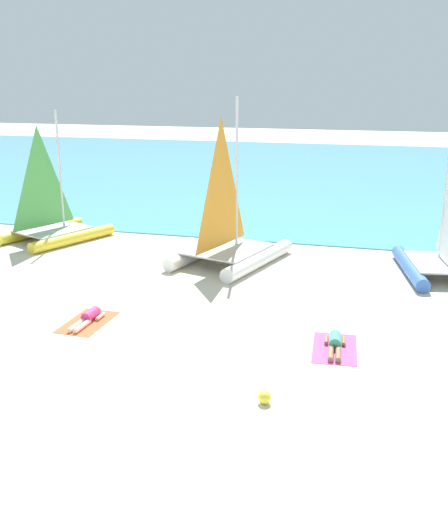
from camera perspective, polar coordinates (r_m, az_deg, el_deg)
name	(u,v)px	position (r m, az deg, el deg)	size (l,w,h in m)	color
ground_plane	(255,252)	(24.11, 2.95, 0.33)	(120.00, 120.00, 0.00)	beige
ocean_water	(319,173)	(45.04, 8.83, 7.67)	(120.00, 40.00, 0.05)	#4C9EB7
sailboat_blue	(444,254)	(22.34, 19.77, 0.22)	(3.35, 4.55, 5.39)	blue
sailboat_yellow	(53,222)	(26.67, -15.58, 3.08)	(4.02, 4.81, 5.36)	yellow
sailboat_white	(228,239)	(22.51, 0.41, 1.55)	(4.09, 5.22, 5.98)	white
towel_middle	(88,322)	(17.72, -12.57, -6.03)	(1.10, 1.90, 0.01)	#EA5933
sunbather_middle	(88,317)	(17.73, -12.50, -5.58)	(0.55, 1.56, 0.30)	#D83372
towel_right	(335,348)	(15.96, 10.26, -8.46)	(1.10, 1.90, 0.01)	#D84C99
sunbather_right	(335,343)	(15.97, 10.28, -7.95)	(0.57, 1.57, 0.30)	#3FB28C
beach_ball	(265,397)	(13.26, 3.79, -12.98)	(0.28, 0.28, 0.28)	yellow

